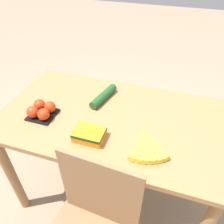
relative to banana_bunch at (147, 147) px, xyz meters
name	(u,v)px	position (x,y,z in m)	size (l,w,h in m)	color
ground_plane	(112,190)	(0.24, -0.18, -0.80)	(12.00, 12.00, 0.00)	gray
dining_table	(112,131)	(0.24, -0.18, -0.14)	(1.30, 0.74, 0.78)	#9E7044
banana_bunch	(147,147)	(0.00, 0.00, 0.00)	(0.19, 0.20, 0.03)	brown
tomato_pack	(42,110)	(0.62, -0.07, 0.02)	(0.15, 0.15, 0.08)	black
carrot_bag	(89,134)	(0.29, 0.02, 0.01)	(0.15, 0.11, 0.05)	orange
cucumber_near	(104,96)	(0.34, -0.32, 0.01)	(0.10, 0.25, 0.05)	#1E5123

